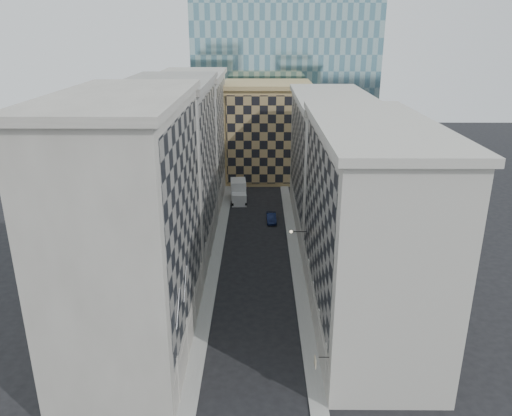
{
  "coord_description": "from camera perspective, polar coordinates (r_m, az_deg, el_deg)",
  "views": [
    {
      "loc": [
        0.43,
        -29.89,
        28.68
      ],
      "look_at": [
        0.16,
        12.59,
        13.27
      ],
      "focal_mm": 35.0,
      "sensor_mm": 36.0,
      "label": 1
    }
  ],
  "objects": [
    {
      "name": "bldg_left_a",
      "position": [
        45.65,
        -14.02,
        -2.36
      ],
      "size": [
        10.8,
        22.8,
        23.7
      ],
      "color": "#9E998F",
      "rests_on": "ground"
    },
    {
      "name": "sidewalk_west",
      "position": [
        66.61,
        -4.58,
        -5.56
      ],
      "size": [
        1.5,
        100.0,
        0.15
      ],
      "primitive_type": "cube",
      "color": "gray",
      "rests_on": "ground"
    },
    {
      "name": "sidewalk_east",
      "position": [
        66.54,
        4.51,
        -5.59
      ],
      "size": [
        1.5,
        100.0,
        0.15
      ],
      "primitive_type": "cube",
      "color": "gray",
      "rests_on": "ground"
    },
    {
      "name": "shop_sign",
      "position": [
        41.47,
        6.85,
        -17.04
      ],
      "size": [
        1.2,
        0.8,
        0.88
      ],
      "rotation": [
        0.0,
        0.0,
        0.03
      ],
      "color": "black",
      "rests_on": "ground"
    },
    {
      "name": "church_tower",
      "position": [
        111.9,
        0.15,
        19.06
      ],
      "size": [
        7.2,
        7.2,
        51.5
      ],
      "color": "#312B26",
      "rests_on": "ground"
    },
    {
      "name": "bracket_lamp",
      "position": [
        58.52,
        4.21,
        -2.71
      ],
      "size": [
        1.98,
        0.36,
        0.36
      ],
      "color": "black",
      "rests_on": "ground"
    },
    {
      "name": "bldg_right_b",
      "position": [
        75.05,
        8.4,
        5.19
      ],
      "size": [
        10.8,
        28.8,
        19.7
      ],
      "color": "#B7B3A8",
      "rests_on": "ground"
    },
    {
      "name": "bldg_left_b",
      "position": [
        66.21,
        -9.51,
        4.47
      ],
      "size": [
        10.8,
        22.8,
        22.7
      ],
      "color": "gray",
      "rests_on": "ground"
    },
    {
      "name": "tan_block",
      "position": [
        99.67,
        1.28,
        8.8
      ],
      "size": [
        16.8,
        14.8,
        18.8
      ],
      "color": "tan",
      "rests_on": "ground"
    },
    {
      "name": "flagpoles_left",
      "position": [
        41.9,
        -8.5,
        -9.88
      ],
      "size": [
        0.1,
        6.33,
        2.33
      ],
      "color": "gray",
      "rests_on": "ground"
    },
    {
      "name": "bldg_left_c",
      "position": [
        87.48,
        -7.14,
        8.01
      ],
      "size": [
        10.8,
        22.8,
        21.7
      ],
      "color": "#9E998F",
      "rests_on": "ground"
    },
    {
      "name": "box_truck",
      "position": [
        87.26,
        -2.01,
        1.8
      ],
      "size": [
        3.08,
        6.58,
        3.51
      ],
      "rotation": [
        0.0,
        0.0,
        0.08
      ],
      "color": "silver",
      "rests_on": "ground"
    },
    {
      "name": "dark_car",
      "position": [
        77.94,
        1.76,
        -1.12
      ],
      "size": [
        1.58,
        4.21,
        1.37
      ],
      "primitive_type": "imported",
      "rotation": [
        0.0,
        0.0,
        0.03
      ],
      "color": "#0F1838",
      "rests_on": "ground"
    },
    {
      "name": "bldg_right_a",
      "position": [
        49.61,
        12.51,
        -2.28
      ],
      "size": [
        10.8,
        26.8,
        20.7
      ],
      "color": "#B7B3A8",
      "rests_on": "ground"
    }
  ]
}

